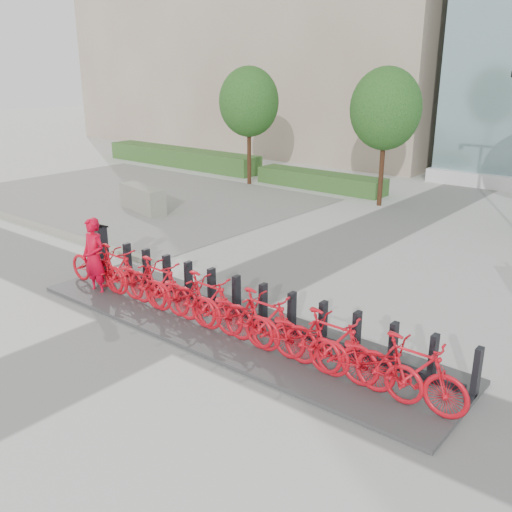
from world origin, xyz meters
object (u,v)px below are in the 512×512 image
Objects in this scene: jersey_barrier at (142,199)px; kiosk at (100,248)px; bike_0 at (97,266)px; worker_red at (94,257)px.

kiosk is at bearing -36.61° from jersey_barrier.
bike_0 is 7.74m from jersey_barrier.
bike_0 is 1.45× the size of kiosk.
bike_0 is at bearing -35.55° from jersey_barrier.
kiosk is (-0.72, 0.61, 0.13)m from bike_0.
kiosk is 0.73× the size of worker_red.
kiosk is 0.57× the size of jersey_barrier.
worker_red reaches higher than kiosk.
bike_0 is at bearing -43.32° from kiosk.
worker_red is (0.23, -0.22, 0.32)m from bike_0.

